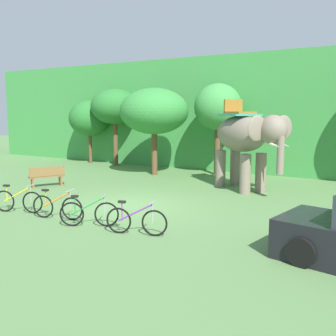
{
  "coord_description": "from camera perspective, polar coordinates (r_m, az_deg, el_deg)",
  "views": [
    {
      "loc": [
        7.69,
        -10.51,
        3.23
      ],
      "look_at": [
        1.03,
        1.0,
        1.3
      ],
      "focal_mm": 40.98,
      "sensor_mm": 36.0,
      "label": 1
    }
  ],
  "objects": [
    {
      "name": "bike_purple",
      "position": [
        10.3,
        -4.76,
        -7.81
      ],
      "size": [
        1.66,
        0.64,
        0.92
      ],
      "color": "black",
      "rests_on": "ground"
    },
    {
      "name": "tree_right",
      "position": [
        19.83,
        -2.06,
        8.41
      ],
      "size": [
        3.53,
        3.53,
        4.48
      ],
      "color": "brown",
      "rests_on": "ground"
    },
    {
      "name": "bike_green",
      "position": [
        11.22,
        -11.67,
        -6.6
      ],
      "size": [
        1.52,
        0.88,
        0.92
      ],
      "color": "black",
      "rests_on": "ground"
    },
    {
      "name": "tree_center_left",
      "position": [
        25.15,
        -11.61,
        7.23
      ],
      "size": [
        2.58,
        2.58,
        3.99
      ],
      "color": "brown",
      "rests_on": "ground"
    },
    {
      "name": "bike_orange",
      "position": [
        12.22,
        -16.15,
        -5.53
      ],
      "size": [
        1.67,
        0.6,
        0.92
      ],
      "color": "black",
      "rests_on": "ground"
    },
    {
      "name": "foliage_hedge",
      "position": [
        23.88,
        11.39,
        7.9
      ],
      "size": [
        36.0,
        6.0,
        6.29
      ],
      "primitive_type": "cube",
      "color": "#3D8E42",
      "rests_on": "ground"
    },
    {
      "name": "tree_left",
      "position": [
        23.68,
        -7.92,
        8.97
      ],
      "size": [
        2.9,
        2.9,
        4.64
      ],
      "color": "brown",
      "rests_on": "ground"
    },
    {
      "name": "ground_plane",
      "position": [
        13.41,
        -5.98,
        -5.72
      ],
      "size": [
        80.0,
        80.0,
        0.0
      ],
      "primitive_type": "plane",
      "color": "#567F47"
    },
    {
      "name": "tree_center_right",
      "position": [
        20.02,
        7.43,
        8.92
      ],
      "size": [
        2.44,
        2.44,
        4.7
      ],
      "color": "brown",
      "rests_on": "ground"
    },
    {
      "name": "wooden_bench",
      "position": [
        17.58,
        -17.58,
        -1.14
      ],
      "size": [
        1.11,
        1.5,
        0.89
      ],
      "color": "brown",
      "rests_on": "ground"
    },
    {
      "name": "bike_yellow",
      "position": [
        13.42,
        -21.39,
        -4.56
      ],
      "size": [
        1.63,
        0.71,
        0.92
      ],
      "color": "black",
      "rests_on": "ground"
    },
    {
      "name": "elephant",
      "position": [
        16.08,
        11.47,
        4.43
      ],
      "size": [
        3.97,
        3.36,
        3.78
      ],
      "color": "gray",
      "rests_on": "ground"
    }
  ]
}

